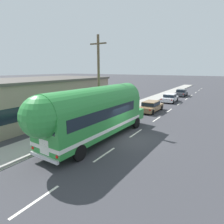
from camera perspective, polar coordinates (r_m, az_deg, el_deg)
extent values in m
plane|color=#38383D|center=(15.08, 4.82, -8.10)|extent=(300.00, 300.00, 0.00)
cube|color=silver|center=(9.29, -21.97, -23.72)|extent=(0.14, 2.40, 0.01)
cube|color=silver|center=(12.46, -2.27, -12.77)|extent=(0.14, 2.40, 0.01)
cube|color=silver|center=(16.40, 7.32, -6.37)|extent=(0.14, 2.40, 0.01)
cube|color=silver|center=(21.25, 13.41, -2.11)|extent=(0.14, 2.40, 0.01)
cube|color=silver|center=(26.08, 17.04, 0.45)|extent=(0.14, 2.40, 0.01)
cube|color=silver|center=(31.37, 19.66, 2.31)|extent=(0.14, 2.40, 0.01)
cube|color=silver|center=(37.16, 21.66, 3.72)|extent=(0.14, 2.40, 0.01)
cube|color=silver|center=(42.36, 22.98, 4.64)|extent=(0.14, 2.40, 0.01)
cube|color=silver|center=(47.98, 24.08, 5.41)|extent=(0.14, 2.40, 0.01)
cube|color=silver|center=(53.61, 24.95, 6.02)|extent=(0.14, 2.40, 0.01)
cube|color=silver|center=(58.11, 25.53, 6.41)|extent=(0.14, 2.40, 0.01)
cube|color=silver|center=(27.11, 9.22, 1.33)|extent=(0.12, 80.00, 0.01)
cube|color=#9E9B93|center=(25.87, 4.74, 1.05)|extent=(2.71, 90.00, 0.15)
cube|color=gray|center=(23.15, -22.39, 3.67)|extent=(8.67, 17.39, 4.10)
cube|color=#4C4742|center=(22.94, -22.86, 9.02)|extent=(8.97, 17.69, 0.24)
cube|color=black|center=(19.90, -14.96, 2.09)|extent=(0.08, 15.39, 1.20)
cylinder|color=brown|center=(18.52, -4.05, 9.37)|extent=(0.24, 0.24, 8.50)
cube|color=brown|center=(18.62, -4.23, 20.02)|extent=(1.80, 0.12, 0.12)
cube|color=#2D8C3D|center=(14.29, -4.61, -1.90)|extent=(2.78, 9.71, 2.30)
cylinder|color=#2D8C3D|center=(14.04, -4.69, 2.64)|extent=(2.73, 9.61, 2.45)
sphere|color=#2D8C3D|center=(10.78, -20.49, -1.33)|extent=(2.40, 2.40, 2.40)
cube|color=#2D8C3D|center=(18.93, 5.65, -0.31)|extent=(2.30, 1.37, 0.95)
cube|color=silver|center=(14.47, -4.56, -4.39)|extent=(2.82, 9.75, 0.24)
cube|color=black|center=(13.92, -5.41, 0.22)|extent=(2.76, 7.91, 0.76)
cube|color=black|center=(10.91, -20.32, -3.89)|extent=(2.00, 0.14, 0.84)
cube|color=silver|center=(11.31, -19.86, -9.98)|extent=(0.80, 0.08, 0.90)
cube|color=silver|center=(11.50, -19.99, -12.87)|extent=(2.34, 0.21, 0.20)
sphere|color=red|center=(12.23, -22.80, -10.00)|extent=(0.20, 0.20, 0.20)
sphere|color=red|center=(10.66, -16.28, -12.92)|extent=(0.20, 0.20, 0.20)
cube|color=black|center=(18.15, 4.85, 3.39)|extent=(2.14, 0.16, 0.96)
cube|color=silver|center=(19.56, 6.58, -0.28)|extent=(0.90, 0.13, 0.56)
cylinder|color=black|center=(18.76, 0.94, -2.19)|extent=(0.29, 1.01, 1.00)
cylinder|color=black|center=(17.66, 7.37, -3.27)|extent=(0.29, 1.01, 1.00)
cylinder|color=black|center=(13.30, -17.28, -9.32)|extent=(0.29, 1.01, 1.00)
cylinder|color=black|center=(11.70, -9.78, -12.06)|extent=(0.29, 1.01, 1.00)
cube|color=olive|center=(24.77, 11.78, 1.33)|extent=(1.85, 4.70, 0.60)
cube|color=olive|center=(24.55, 11.74, 2.60)|extent=(1.61, 2.35, 0.55)
cube|color=black|center=(24.55, 11.74, 2.53)|extent=(1.67, 2.39, 0.43)
cube|color=red|center=(22.90, 7.89, 1.00)|extent=(0.20, 0.04, 0.14)
cube|color=red|center=(22.32, 11.45, 0.55)|extent=(0.20, 0.04, 0.14)
cylinder|color=black|center=(26.60, 11.34, 1.71)|extent=(0.21, 0.64, 0.64)
cylinder|color=black|center=(26.05, 14.80, 1.29)|extent=(0.21, 0.64, 0.64)
cylinder|color=black|center=(23.65, 8.41, 0.42)|extent=(0.21, 0.64, 0.64)
cylinder|color=black|center=(23.02, 12.24, -0.08)|extent=(0.21, 0.64, 0.64)
cube|color=white|center=(32.85, 17.19, 3.86)|extent=(1.95, 4.54, 0.60)
cube|color=white|center=(32.65, 17.20, 4.83)|extent=(1.70, 2.19, 0.55)
cube|color=black|center=(32.65, 17.20, 4.77)|extent=(1.76, 2.23, 0.43)
cube|color=red|center=(30.85, 14.77, 3.79)|extent=(0.20, 0.04, 0.14)
cube|color=red|center=(30.47, 17.68, 3.49)|extent=(0.20, 0.04, 0.14)
cylinder|color=black|center=(34.58, 16.35, 4.01)|extent=(0.22, 0.64, 0.64)
cylinder|color=black|center=(34.20, 19.21, 3.72)|extent=(0.22, 0.64, 0.64)
cylinder|color=black|center=(31.61, 14.95, 3.29)|extent=(0.22, 0.64, 0.64)
cylinder|color=black|center=(31.20, 18.07, 2.97)|extent=(0.22, 0.64, 0.64)
cube|color=#474C51|center=(40.67, 20.29, 5.29)|extent=(1.89, 4.24, 0.60)
cube|color=#474C51|center=(40.48, 20.32, 6.08)|extent=(1.64, 1.88, 0.55)
cube|color=black|center=(40.49, 20.32, 6.04)|extent=(1.70, 1.92, 0.43)
cube|color=red|center=(38.74, 18.59, 5.34)|extent=(0.20, 0.04, 0.14)
cube|color=red|center=(38.45, 20.87, 5.12)|extent=(0.20, 0.04, 0.14)
cylinder|color=black|center=(42.22, 19.48, 5.34)|extent=(0.21, 0.64, 0.64)
cylinder|color=black|center=(41.93, 21.79, 5.11)|extent=(0.21, 0.64, 0.64)
cylinder|color=black|center=(39.49, 18.66, 4.92)|extent=(0.21, 0.64, 0.64)
cylinder|color=black|center=(39.18, 21.13, 4.67)|extent=(0.21, 0.64, 0.64)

